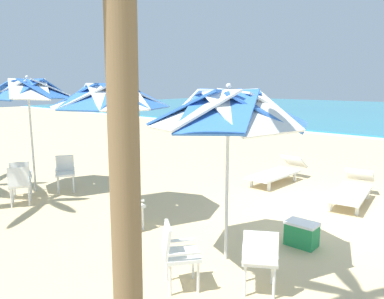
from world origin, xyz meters
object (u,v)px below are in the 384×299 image
object	(u,v)px
beach_umbrella_0	(228,110)
cooler_box	(302,234)
beach_umbrella_2	(28,91)
sun_lounger_1	(352,190)
beach_umbrella_1	(110,97)
sun_lounger_2	(278,172)
plastic_chair_1	(177,251)
plastic_chair_5	(21,177)
plastic_chair_2	(125,204)
plastic_chair_0	(260,256)
plastic_chair_3	(65,171)
plastic_chair_4	(19,183)

from	to	relation	value
beach_umbrella_0	cooler_box	world-z (taller)	beach_umbrella_0
beach_umbrella_2	sun_lounger_1	bearing A→B (deg)	34.84
beach_umbrella_2	cooler_box	distance (m)	6.79
beach_umbrella_1	sun_lounger_2	distance (m)	5.05
plastic_chair_1	plastic_chair_5	size ratio (longest dim) A/B	1.00
beach_umbrella_0	plastic_chair_2	world-z (taller)	beach_umbrella_0
beach_umbrella_0	plastic_chair_1	size ratio (longest dim) A/B	3.02
beach_umbrella_0	plastic_chair_0	distance (m)	2.00
sun_lounger_2	beach_umbrella_0	bearing A→B (deg)	-70.99
beach_umbrella_1	plastic_chair_2	bearing A→B (deg)	-22.55
plastic_chair_0	sun_lounger_1	xyz separation A→B (m)	(-0.34, 4.52, -0.22)
beach_umbrella_1	sun_lounger_1	world-z (taller)	beach_umbrella_1
sun_lounger_2	cooler_box	bearing A→B (deg)	-56.23
beach_umbrella_2	sun_lounger_1	world-z (taller)	beach_umbrella_2
plastic_chair_3	cooler_box	world-z (taller)	plastic_chair_3
plastic_chair_2	cooler_box	bearing A→B (deg)	29.08
plastic_chair_2	sun_lounger_2	world-z (taller)	plastic_chair_2
plastic_chair_0	plastic_chair_5	size ratio (longest dim) A/B	1.00
beach_umbrella_0	beach_umbrella_1	bearing A→B (deg)	179.53
plastic_chair_1	beach_umbrella_1	bearing A→B (deg)	158.59
sun_lounger_2	cooler_box	world-z (taller)	sun_lounger_2
plastic_chair_3	plastic_chair_4	xyz separation A→B (m)	(0.28, -1.24, 0.00)
beach_umbrella_1	sun_lounger_1	distance (m)	5.58
plastic_chair_1	beach_umbrella_0	bearing A→B (deg)	89.40
plastic_chair_3	plastic_chair_4	bearing A→B (deg)	-77.16
beach_umbrella_1	plastic_chair_5	size ratio (longest dim) A/B	3.12
beach_umbrella_0	plastic_chair_3	bearing A→B (deg)	176.54
beach_umbrella_2	plastic_chair_5	distance (m)	2.01
beach_umbrella_1	plastic_chair_3	world-z (taller)	beach_umbrella_1
plastic_chair_1	cooler_box	size ratio (longest dim) A/B	1.73
sun_lounger_1	plastic_chair_2	bearing A→B (deg)	-120.10
beach_umbrella_2	cooler_box	bearing A→B (deg)	12.57
plastic_chair_1	beach_umbrella_1	distance (m)	3.48
plastic_chair_2	beach_umbrella_2	world-z (taller)	beach_umbrella_2
beach_umbrella_0	plastic_chair_1	xyz separation A→B (m)	(-0.01, -1.05, -1.74)
plastic_chair_2	beach_umbrella_1	bearing A→B (deg)	157.45
plastic_chair_1	sun_lounger_2	bearing A→B (deg)	105.46
beach_umbrella_0	sun_lounger_2	distance (m)	5.11
beach_umbrella_2	plastic_chair_5	bearing A→B (deg)	-58.81
sun_lounger_2	sun_lounger_1	bearing A→B (deg)	-11.31
plastic_chair_2	beach_umbrella_2	distance (m)	4.09
plastic_chair_0	beach_umbrella_1	size ratio (longest dim) A/B	0.32
plastic_chair_2	plastic_chair_3	xyz separation A→B (m)	(-3.07, 0.60, 0.00)
beach_umbrella_0	beach_umbrella_1	xyz separation A→B (m)	(-2.76, 0.02, 0.11)
beach_umbrella_2	plastic_chair_5	size ratio (longest dim) A/B	3.22
beach_umbrella_0	cooler_box	xyz separation A→B (m)	(0.65, 1.19, -2.04)
plastic_chair_1	plastic_chair_4	size ratio (longest dim) A/B	1.00
plastic_chair_3	cooler_box	xyz separation A→B (m)	(5.73, 0.88, -0.30)
beach_umbrella_0	plastic_chair_3	world-z (taller)	beach_umbrella_0
plastic_chair_0	plastic_chair_5	xyz separation A→B (m)	(-6.19, -0.20, 0.00)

